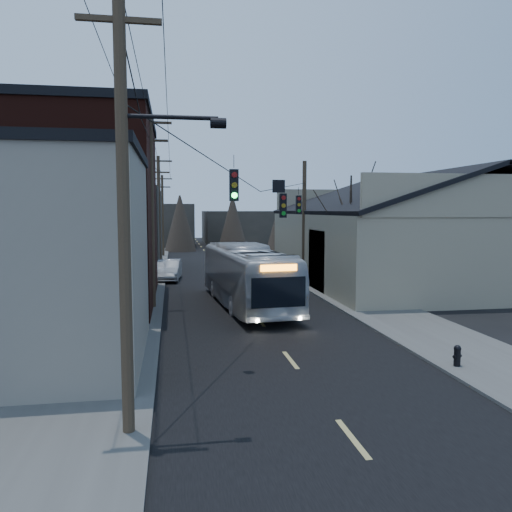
# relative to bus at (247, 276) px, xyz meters

# --- Properties ---
(ground) EXTENTS (160.00, 160.00, 0.00)m
(ground) POSITION_rel_bus_xyz_m (0.06, -17.87, -1.64)
(ground) COLOR black
(ground) RESTS_ON ground
(road_surface) EXTENTS (9.00, 110.00, 0.02)m
(road_surface) POSITION_rel_bus_xyz_m (0.06, 12.13, -1.63)
(road_surface) COLOR black
(road_surface) RESTS_ON ground
(sidewalk_left) EXTENTS (4.00, 110.00, 0.12)m
(sidewalk_left) POSITION_rel_bus_xyz_m (-6.44, 12.13, -1.58)
(sidewalk_left) COLOR #474744
(sidewalk_left) RESTS_ON ground
(sidewalk_right) EXTENTS (4.00, 110.00, 0.12)m
(sidewalk_right) POSITION_rel_bus_xyz_m (6.56, 12.13, -1.58)
(sidewalk_right) COLOR #474744
(sidewalk_right) RESTS_ON ground
(building_clapboard) EXTENTS (8.00, 8.00, 7.00)m
(building_clapboard) POSITION_rel_bus_xyz_m (-8.94, -8.87, 1.86)
(building_clapboard) COLOR gray
(building_clapboard) RESTS_ON ground
(building_brick) EXTENTS (10.00, 12.00, 10.00)m
(building_brick) POSITION_rel_bus_xyz_m (-9.94, 2.13, 3.36)
(building_brick) COLOR black
(building_brick) RESTS_ON ground
(building_left_far) EXTENTS (9.00, 14.00, 7.00)m
(building_left_far) POSITION_rel_bus_xyz_m (-9.44, 18.13, 1.86)
(building_left_far) COLOR #312D27
(building_left_far) RESTS_ON ground
(warehouse) EXTENTS (16.16, 20.60, 7.73)m
(warehouse) POSITION_rel_bus_xyz_m (13.06, 7.13, 1.05)
(warehouse) COLOR gray
(warehouse) RESTS_ON ground
(building_far_left) EXTENTS (10.00, 12.00, 6.00)m
(building_far_left) POSITION_rel_bus_xyz_m (-5.94, 47.13, 1.36)
(building_far_left) COLOR #312D27
(building_far_left) RESTS_ON ground
(building_far_right) EXTENTS (12.00, 14.00, 5.00)m
(building_far_right) POSITION_rel_bus_xyz_m (7.06, 52.13, 0.86)
(building_far_right) COLOR #312D27
(building_far_right) RESTS_ON ground
(bare_tree) EXTENTS (0.40, 0.40, 7.20)m
(bare_tree) POSITION_rel_bus_xyz_m (6.56, 2.13, 1.96)
(bare_tree) COLOR black
(bare_tree) RESTS_ON ground
(utility_lines) EXTENTS (11.24, 45.28, 10.50)m
(utility_lines) POSITION_rel_bus_xyz_m (-3.06, 6.27, 3.31)
(utility_lines) COLOR #382B1E
(utility_lines) RESTS_ON ground
(bus) EXTENTS (3.78, 12.01, 3.29)m
(bus) POSITION_rel_bus_xyz_m (0.00, 0.00, 0.00)
(bus) COLOR #ABB0B7
(bus) RESTS_ON ground
(parked_car) EXTENTS (2.02, 4.74, 1.52)m
(parked_car) POSITION_rel_bus_xyz_m (-4.20, 10.86, -0.88)
(parked_car) COLOR #979A9E
(parked_car) RESTS_ON ground
(fire_hydrant) EXTENTS (0.34, 0.24, 0.69)m
(fire_hydrant) POSITION_rel_bus_xyz_m (5.17, -11.71, -1.16)
(fire_hydrant) COLOR black
(fire_hydrant) RESTS_ON sidewalk_right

